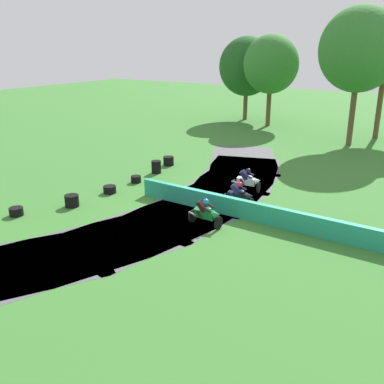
% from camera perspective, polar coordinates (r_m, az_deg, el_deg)
% --- Properties ---
extents(ground_plane, '(120.00, 120.00, 0.00)m').
position_cam_1_polar(ground_plane, '(21.92, 0.63, -1.95)').
color(ground_plane, '#38752D').
extents(track_asphalt, '(9.43, 28.66, 0.01)m').
position_cam_1_polar(track_asphalt, '(22.52, -1.75, -1.36)').
color(track_asphalt, '#515156').
rests_on(track_asphalt, ground).
extents(safety_barrier, '(17.12, 0.78, 0.90)m').
position_cam_1_polar(safety_barrier, '(19.52, 13.56, -3.78)').
color(safety_barrier, '#239375').
rests_on(safety_barrier, ground).
extents(motorcycle_lead_green, '(1.69, 0.77, 1.43)m').
position_cam_1_polar(motorcycle_lead_green, '(19.38, 1.83, -2.76)').
color(motorcycle_lead_green, black).
rests_on(motorcycle_lead_green, ground).
extents(motorcycle_chase_black, '(1.68, 0.76, 1.42)m').
position_cam_1_polar(motorcycle_chase_black, '(21.71, 6.18, -0.41)').
color(motorcycle_chase_black, black).
rests_on(motorcycle_chase_black, ground).
extents(motorcycle_trailing_white, '(1.69, 0.91, 1.43)m').
position_cam_1_polar(motorcycle_trailing_white, '(24.13, 7.27, 1.53)').
color(motorcycle_trailing_white, black).
rests_on(motorcycle_trailing_white, ground).
extents(tire_stack_near, '(0.65, 0.65, 0.40)m').
position_cam_1_polar(tire_stack_near, '(22.40, -22.06, -2.39)').
color(tire_stack_near, black).
rests_on(tire_stack_near, ground).
extents(tire_stack_mid_a, '(0.70, 0.70, 0.60)m').
position_cam_1_polar(tire_stack_mid_a, '(22.70, -15.49, -1.11)').
color(tire_stack_mid_a, black).
rests_on(tire_stack_mid_a, ground).
extents(tire_stack_mid_b, '(0.70, 0.70, 0.40)m').
position_cam_1_polar(tire_stack_mid_b, '(24.29, -10.75, 0.33)').
color(tire_stack_mid_b, black).
rests_on(tire_stack_mid_b, ground).
extents(tire_stack_far, '(0.60, 0.60, 0.40)m').
position_cam_1_polar(tire_stack_far, '(25.89, -7.36, 1.68)').
color(tire_stack_far, black).
rests_on(tire_stack_far, ground).
extents(tire_stack_extra_a, '(0.60, 0.60, 0.80)m').
position_cam_1_polar(tire_stack_extra_a, '(27.60, -4.71, 3.30)').
color(tire_stack_extra_a, black).
rests_on(tire_stack_extra_a, ground).
extents(tire_stack_extra_b, '(0.70, 0.70, 0.60)m').
position_cam_1_polar(tire_stack_extra_b, '(29.37, -3.10, 4.09)').
color(tire_stack_extra_b, black).
rests_on(tire_stack_extra_b, ground).
extents(tree_far_left, '(6.10, 6.10, 10.57)m').
position_cam_1_polar(tree_far_left, '(36.74, 21.14, 17.02)').
color(tree_far_left, brown).
rests_on(tree_far_left, ground).
extents(tree_mid_rise, '(5.75, 5.75, 8.54)m').
position_cam_1_polar(tree_mid_rise, '(47.33, 7.21, 16.02)').
color(tree_mid_rise, brown).
rests_on(tree_mid_rise, ground).
extents(tree_behind_barrier, '(5.27, 5.27, 8.67)m').
position_cam_1_polar(tree_behind_barrier, '(43.90, 10.32, 16.14)').
color(tree_behind_barrier, brown).
rests_on(tree_behind_barrier, ground).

